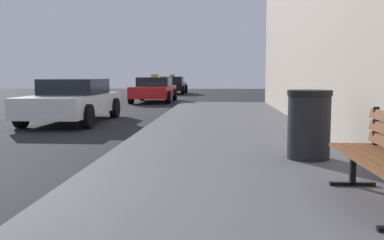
{
  "coord_description": "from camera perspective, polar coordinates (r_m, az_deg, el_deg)",
  "views": [
    {
      "loc": [
        3.8,
        -4.01,
        1.39
      ],
      "look_at": [
        3.39,
        2.29,
        0.73
      ],
      "focal_mm": 40.57,
      "sensor_mm": 36.0,
      "label": 1
    }
  ],
  "objects": [
    {
      "name": "sidewalk",
      "position": [
        4.23,
        6.35,
        -12.21
      ],
      "size": [
        4.0,
        32.0,
        0.15
      ],
      "primitive_type": "cube",
      "color": "#5B5B60",
      "rests_on": "ground_plane"
    },
    {
      "name": "car_red",
      "position": [
        22.48,
        -4.99,
        4.03
      ],
      "size": [
        2.04,
        4.56,
        1.43
      ],
      "rotation": [
        0.0,
        0.0,
        3.14
      ],
      "color": "red",
      "rests_on": "ground_plane"
    },
    {
      "name": "trash_bin",
      "position": [
        6.63,
        15.12,
        -0.55
      ],
      "size": [
        0.65,
        0.65,
        1.02
      ],
      "color": "black",
      "rests_on": "sidewalk"
    },
    {
      "name": "car_black",
      "position": [
        32.21,
        -2.62,
        4.62
      ],
      "size": [
        2.03,
        4.39,
        1.43
      ],
      "rotation": [
        0.0,
        0.0,
        3.14
      ],
      "color": "black",
      "rests_on": "ground_plane"
    },
    {
      "name": "car_white",
      "position": [
        13.27,
        -15.34,
        2.53
      ],
      "size": [
        2.0,
        4.58,
        1.27
      ],
      "rotation": [
        0.0,
        0.0,
        3.14
      ],
      "color": "white",
      "rests_on": "ground_plane"
    }
  ]
}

